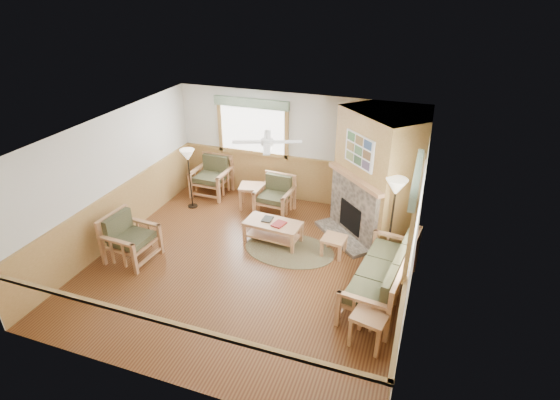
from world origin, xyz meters
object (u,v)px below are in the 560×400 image
(floor_lamp_left, at_px, (190,179))
(coffee_table, at_px, (273,232))
(armchair_back_right, at_px, (275,196))
(sofa, at_px, (381,273))
(end_table_chairs, at_px, (251,196))
(end_table_sofa, at_px, (369,329))
(armchair_back_left, at_px, (211,177))
(armchair_left, at_px, (131,238))
(floor_lamp_right, at_px, (392,221))
(footstool, at_px, (334,246))

(floor_lamp_left, bearing_deg, coffee_table, -19.02)
(armchair_back_right, bearing_deg, sofa, -35.07)
(floor_lamp_left, bearing_deg, end_table_chairs, 18.19)
(sofa, xyz_separation_m, floor_lamp_left, (-4.81, 1.88, 0.26))
(floor_lamp_left, bearing_deg, end_table_sofa, -32.54)
(armchair_back_left, xyz_separation_m, armchair_left, (-0.15, -3.15, -0.01))
(armchair_back_right, bearing_deg, coffee_table, -67.74)
(armchair_left, height_order, end_table_sofa, armchair_left)
(end_table_chairs, bearing_deg, floor_lamp_right, -18.47)
(sofa, height_order, armchair_back_right, sofa)
(footstool, distance_m, floor_lamp_left, 3.89)
(end_table_chairs, bearing_deg, armchair_left, -116.34)
(armchair_left, height_order, footstool, armchair_left)
(armchair_back_right, bearing_deg, armchair_back_left, 171.16)
(end_table_sofa, height_order, footstool, end_table_sofa)
(armchair_left, bearing_deg, end_table_chairs, -22.19)
(end_table_sofa, bearing_deg, floor_lamp_left, 147.46)
(armchair_back_left, bearing_deg, sofa, -28.67)
(coffee_table, xyz_separation_m, footstool, (1.33, -0.03, -0.04))
(armchair_left, xyz_separation_m, end_table_sofa, (4.82, -0.72, -0.19))
(armchair_left, height_order, end_table_chairs, armchair_left)
(armchair_left, bearing_deg, floor_lamp_left, 3.93)
(armchair_back_left, xyz_separation_m, floor_lamp_right, (4.67, -1.49, 0.40))
(sofa, distance_m, armchair_left, 4.84)
(armchair_back_left, xyz_separation_m, footstool, (3.61, -1.67, -0.29))
(end_table_chairs, distance_m, end_table_sofa, 4.91)
(armchair_back_right, relative_size, footstool, 1.96)
(armchair_back_left, relative_size, end_table_chairs, 1.66)
(armchair_back_left, bearing_deg, footstool, -23.65)
(armchair_back_left, height_order, end_table_chairs, armchair_back_left)
(coffee_table, height_order, end_table_sofa, end_table_sofa)
(floor_lamp_right, bearing_deg, end_table_chairs, 161.53)
(end_table_chairs, xyz_separation_m, footstool, (2.37, -1.32, -0.10))
(armchair_back_right, xyz_separation_m, end_table_chairs, (-0.64, 0.08, -0.15))
(coffee_table, relative_size, footstool, 2.61)
(footstool, xyz_separation_m, floor_lamp_right, (1.06, 0.18, 0.69))
(sofa, distance_m, armchair_back_left, 5.38)
(armchair_back_left, height_order, armchair_back_right, armchair_back_left)
(sofa, height_order, armchair_back_left, sofa)
(end_table_chairs, xyz_separation_m, floor_lamp_right, (3.43, -1.15, 0.60))
(coffee_table, xyz_separation_m, end_table_chairs, (-1.04, 1.29, 0.06))
(armchair_back_left, height_order, coffee_table, armchair_back_left)
(end_table_chairs, xyz_separation_m, end_table_sofa, (3.43, -3.52, -0.01))
(armchair_back_left, height_order, armchair_left, armchair_back_left)
(coffee_table, distance_m, end_table_chairs, 1.66)
(sofa, xyz_separation_m, coffee_table, (-2.38, 1.04, -0.25))
(coffee_table, bearing_deg, footstool, 2.98)
(footstool, bearing_deg, floor_lamp_left, 166.95)
(sofa, relative_size, armchair_left, 2.24)
(armchair_back_left, distance_m, footstool, 3.99)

